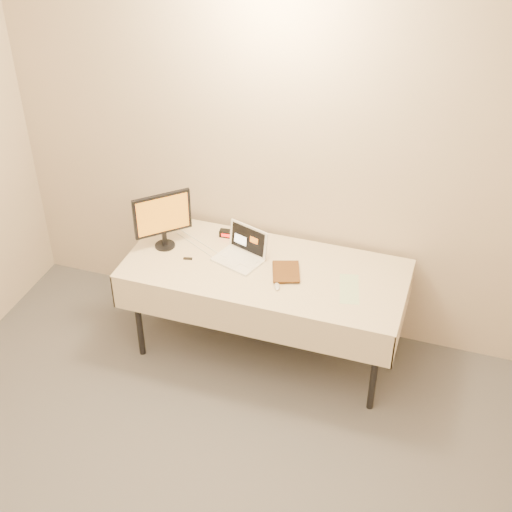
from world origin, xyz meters
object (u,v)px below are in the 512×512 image
(monitor, at_px, (162,217))
(book, at_px, (273,259))
(table, at_px, (265,276))
(laptop, at_px, (242,252))

(monitor, height_order, book, monitor)
(table, relative_size, book, 7.96)
(table, xyz_separation_m, laptop, (-0.18, 0.06, 0.11))
(book, bearing_deg, laptop, 139.09)
(table, distance_m, laptop, 0.22)
(laptop, distance_m, book, 0.27)
(table, bearing_deg, monitor, 178.00)
(laptop, relative_size, book, 1.57)
(table, relative_size, laptop, 5.08)
(table, height_order, laptop, laptop)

